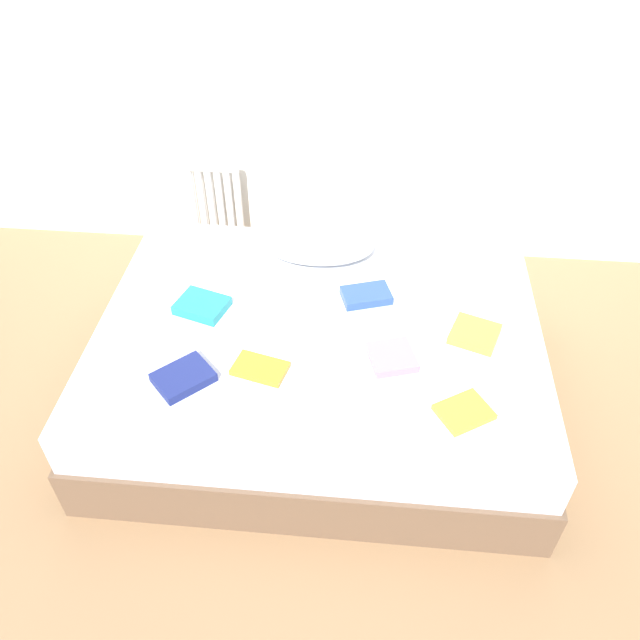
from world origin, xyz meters
The scene contains 12 objects.
ground_plane centered at (0.00, 0.00, 0.00)m, with size 8.00×8.00×0.00m, color #93704C.
back_wall centered at (0.00, 1.35, 1.40)m, with size 6.00×0.10×2.80m, color silver.
bed centered at (0.00, 0.00, 0.25)m, with size 2.00×1.50×0.50m.
radiator centered at (-0.75, 1.20, 0.35)m, with size 0.33×0.04×0.50m.
pillow centered at (-0.06, 0.53, 0.56)m, with size 0.57×0.34×0.12m, color white.
textbook_yellow centered at (0.60, -0.46, 0.51)m, with size 0.20×0.16×0.02m, color yellow.
textbook_orange centered at (-0.21, -0.30, 0.51)m, with size 0.22×0.13×0.02m, color orange.
textbook_lime centered at (0.68, -0.02, 0.52)m, with size 0.20×0.19×0.04m, color #8CC638.
textbook_navy centered at (-0.51, -0.39, 0.52)m, with size 0.22×0.17×0.04m, color navy.
textbook_blue centered at (0.20, 0.20, 0.52)m, with size 0.22×0.14×0.04m, color #2847B7.
textbook_pink centered at (0.32, -0.19, 0.52)m, with size 0.18×0.19×0.04m, color pink.
textbook_teal centered at (-0.54, 0.05, 0.52)m, with size 0.22×0.17×0.04m, color teal.
Camera 1 is at (0.20, -2.08, 2.42)m, focal length 35.74 mm.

